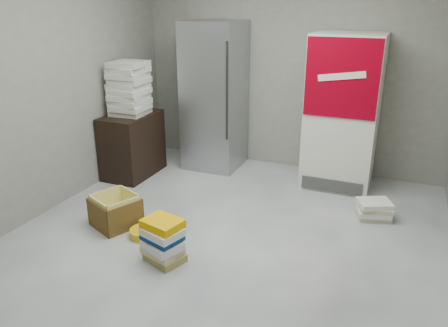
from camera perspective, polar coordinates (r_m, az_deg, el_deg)
The scene contains 10 objects.
ground at distance 3.98m, azimuth -1.79°, elevation -12.03°, with size 5.00×5.00×0.00m, color silver.
room_shell at distance 3.36m, azimuth -2.14°, elevation 14.69°, with size 4.04×5.04×2.82m.
steel_fridge at distance 5.78m, azimuth -1.23°, elevation 8.74°, with size 0.70×0.72×1.90m.
coke_cooler at distance 5.35m, azimuth 15.23°, elevation 6.52°, with size 0.80×0.73×1.80m.
wood_shelf at distance 5.71m, azimuth -11.85°, elevation 2.41°, with size 0.50×0.80×0.80m, color black.
supply_box_stack at distance 5.52m, azimuth -12.29°, elevation 9.55°, with size 0.45×0.44×0.65m.
phonebook_stack_main at distance 3.85m, azimuth -8.00°, elevation -9.95°, with size 0.40×0.37×0.40m.
phonebook_stack_side at distance 4.81m, azimuth 19.03°, elevation -5.72°, with size 0.40×0.37×0.20m.
cardboard_box at distance 4.54m, azimuth -13.95°, elevation -6.27°, with size 0.53×0.53×0.33m.
bucket_lid at distance 4.33m, azimuth -10.36°, elevation -8.87°, with size 0.28×0.28×0.07m, color gold.
Camera 1 is at (1.41, -3.03, 2.15)m, focal length 35.00 mm.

